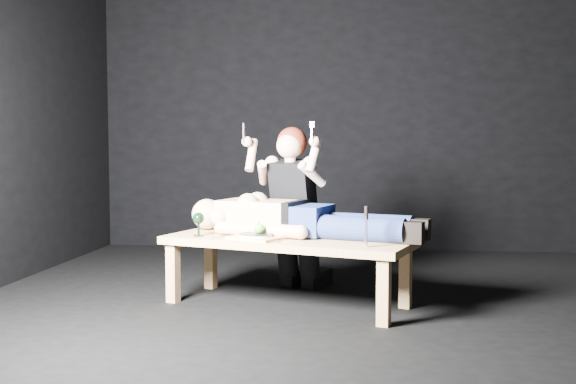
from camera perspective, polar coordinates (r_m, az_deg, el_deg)
The scene contains 13 objects.
ground at distance 4.57m, azimuth 3.85°, elevation -9.49°, with size 5.00×5.00×0.00m, color black.
back_wall at distance 6.96m, azimuth 4.89°, elevation 7.56°, with size 5.00×5.00×0.00m, color black.
table at distance 4.54m, azimuth -0.07°, elevation -6.66°, with size 1.63×0.61×0.45m, color tan.
lying_man at distance 4.60m, azimuth 1.30°, elevation -1.93°, with size 1.74×0.53×0.28m, color #E8B591, non-canonical shape.
kneeling_woman at distance 5.02m, azimuth 0.80°, elevation -1.18°, with size 0.65×0.73×1.23m, color black, non-canonical shape.
serving_tray at distance 4.44m, azimuth -2.71°, elevation -3.85°, with size 0.32×0.23×0.02m, color tan.
plate at distance 4.43m, azimuth -2.71°, elevation -3.63°, with size 0.21×0.21×0.02m, color white.
apple at distance 4.44m, azimuth -2.43°, elevation -3.07°, with size 0.07×0.07×0.07m, color green.
goblet at distance 4.61m, azimuth -7.49°, elevation -2.70°, with size 0.08×0.08×0.16m, color black, non-canonical shape.
fork_flat at distance 4.54m, azimuth -5.86°, elevation -3.78°, with size 0.02×0.17×0.01m, color #B2B2B7.
knife_flat at distance 4.36m, azimuth -0.76°, elevation -4.09°, with size 0.02×0.17×0.01m, color #B2B2B7.
spoon_flat at distance 4.44m, azimuth -0.77°, elevation -3.93°, with size 0.02×0.17×0.01m, color #B2B2B7.
carving_knife at distance 4.11m, azimuth 6.56°, elevation -2.90°, with size 0.03×0.04×0.25m, color #B2B2B7, non-canonical shape.
Camera 1 is at (0.20, -4.44, 1.07)m, focal length 42.51 mm.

